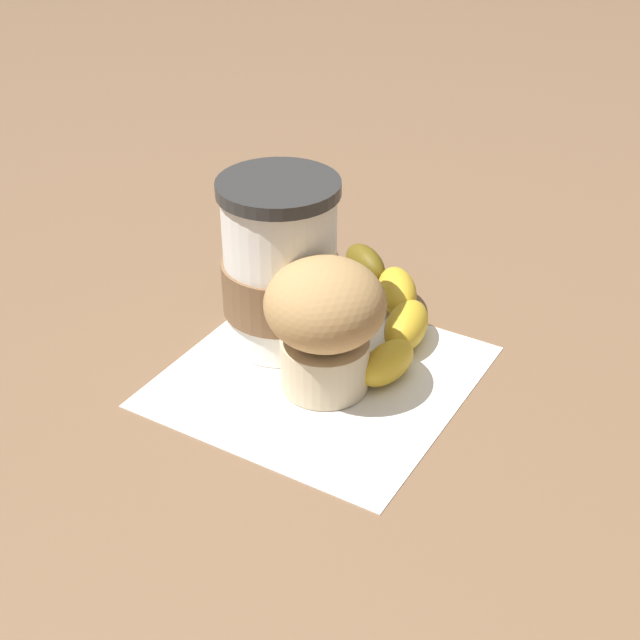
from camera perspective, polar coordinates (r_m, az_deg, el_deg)
The scene contains 6 objects.
ground_plane at distance 0.68m, azimuth 0.00°, elevation -3.63°, with size 3.00×3.00×0.00m, color brown.
paper_napkin at distance 0.68m, azimuth 0.00°, elevation -3.58°, with size 0.21×0.21×0.00m, color white.
coffee_cup at distance 0.69m, azimuth -2.54°, elevation 3.34°, with size 0.09×0.09×0.14m.
muffin at distance 0.64m, azimuth 0.32°, elevation 0.03°, with size 0.09×0.09×0.10m.
banana at distance 0.73m, azimuth 4.56°, elevation 0.74°, with size 0.15×0.16×0.03m.
wooden_stirrer at distance 0.80m, azimuth 0.60°, elevation 2.69°, with size 0.11×0.01×0.00m, color tan.
Camera 1 is at (0.34, -0.42, 0.40)m, focal length 50.00 mm.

